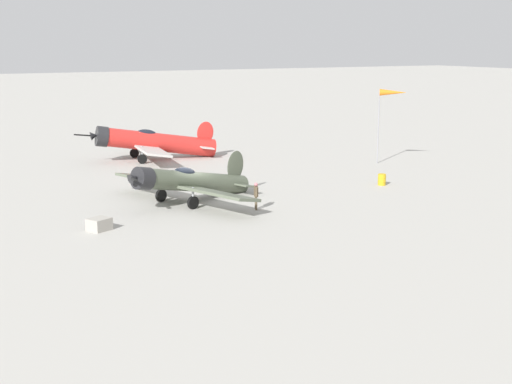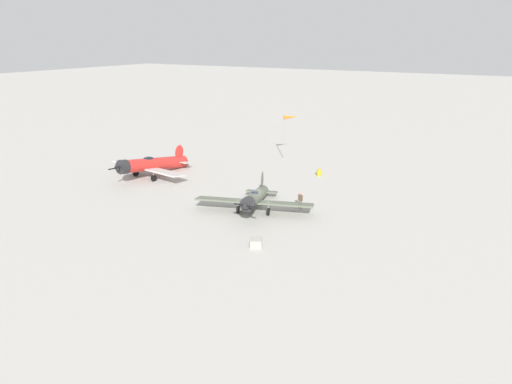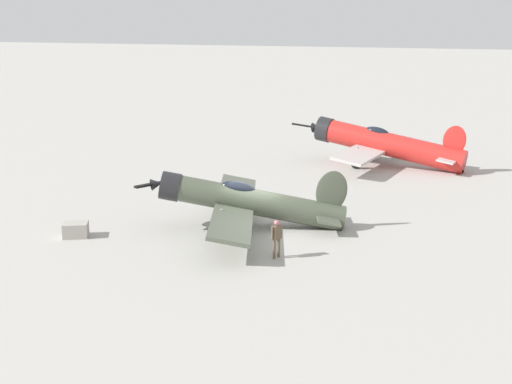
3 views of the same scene
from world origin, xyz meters
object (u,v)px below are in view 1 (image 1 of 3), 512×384
(airplane_foreground, at_px, (189,182))
(windsock_mast, at_px, (392,95))
(ground_crew_mechanic, at_px, (256,193))
(fuel_drum, at_px, (382,180))
(airplane_mid_apron, at_px, (153,142))
(equipment_crate, at_px, (99,224))

(airplane_foreground, relative_size, windsock_mast, 1.89)
(airplane_foreground, distance_m, ground_crew_mechanic, 4.69)
(airplane_foreground, xyz_separation_m, fuel_drum, (-14.28, 1.23, -0.93))
(airplane_mid_apron, bearing_deg, ground_crew_mechanic, 94.74)
(airplane_foreground, height_order, fuel_drum, airplane_foreground)
(ground_crew_mechanic, bearing_deg, airplane_foreground, 147.62)
(airplane_mid_apron, relative_size, ground_crew_mechanic, 7.35)
(ground_crew_mechanic, xyz_separation_m, equipment_crate, (9.78, 0.31, -0.68))
(airplane_foreground, xyz_separation_m, airplane_mid_apron, (-3.68, -17.01, 0.21))
(windsock_mast, bearing_deg, ground_crew_mechanic, 28.51)
(ground_crew_mechanic, bearing_deg, fuel_drum, 33.19)
(airplane_foreground, bearing_deg, windsock_mast, 177.24)
(ground_crew_mechanic, xyz_separation_m, windsock_mast, (-17.80, -9.67, 4.68))
(windsock_mast, bearing_deg, airplane_foreground, 16.03)
(equipment_crate, bearing_deg, windsock_mast, -160.11)
(fuel_drum, bearing_deg, ground_crew_mechanic, 12.34)
(equipment_crate, height_order, fuel_drum, fuel_drum)
(airplane_foreground, height_order, equipment_crate, airplane_foreground)
(airplane_foreground, bearing_deg, fuel_drum, 156.27)
(airplane_foreground, height_order, windsock_mast, windsock_mast)
(equipment_crate, relative_size, fuel_drum, 1.78)
(airplane_foreground, bearing_deg, ground_crew_mechanic, 107.98)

